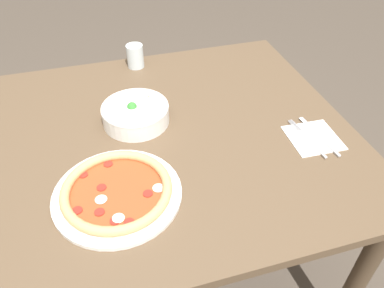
{
  "coord_description": "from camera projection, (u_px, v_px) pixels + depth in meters",
  "views": [
    {
      "loc": [
        -0.18,
        -0.91,
        1.49
      ],
      "look_at": [
        0.06,
        -0.1,
        0.75
      ],
      "focal_mm": 35.0,
      "sensor_mm": 36.0,
      "label": 1
    }
  ],
  "objects": [
    {
      "name": "ground_plane",
      "position": [
        173.0,
        260.0,
        1.67
      ],
      "size": [
        8.0,
        8.0,
        0.0
      ],
      "primitive_type": "plane",
      "color": "#4C4238"
    },
    {
      "name": "dining_table",
      "position": [
        167.0,
        154.0,
        1.25
      ],
      "size": [
        1.18,
        1.05,
        0.73
      ],
      "color": "brown",
      "rests_on": "ground_plane"
    },
    {
      "name": "pizza",
      "position": [
        117.0,
        191.0,
        0.98
      ],
      "size": [
        0.34,
        0.34,
        0.04
      ],
      "color": "white",
      "rests_on": "dining_table"
    },
    {
      "name": "bowl",
      "position": [
        136.0,
        113.0,
        1.21
      ],
      "size": [
        0.22,
        0.22,
        0.08
      ],
      "color": "white",
      "rests_on": "dining_table"
    },
    {
      "name": "napkin",
      "position": [
        313.0,
        138.0,
        1.17
      ],
      "size": [
        0.16,
        0.16,
        0.0
      ],
      "color": "white",
      "rests_on": "dining_table"
    },
    {
      "name": "fork",
      "position": [
        307.0,
        138.0,
        1.16
      ],
      "size": [
        0.03,
        0.2,
        0.0
      ],
      "rotation": [
        0.0,
        0.0,
        1.66
      ],
      "color": "silver",
      "rests_on": "napkin"
    },
    {
      "name": "knife",
      "position": [
        321.0,
        137.0,
        1.17
      ],
      "size": [
        0.03,
        0.2,
        0.01
      ],
      "rotation": [
        0.0,
        0.0,
        1.66
      ],
      "color": "silver",
      "rests_on": "napkin"
    },
    {
      "name": "glass",
      "position": [
        135.0,
        56.0,
        1.49
      ],
      "size": [
        0.07,
        0.07,
        0.09
      ],
      "color": "silver",
      "rests_on": "dining_table"
    }
  ]
}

